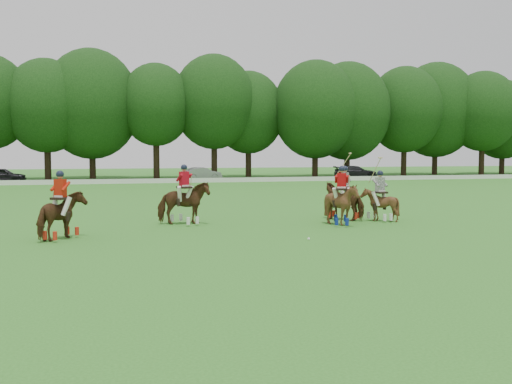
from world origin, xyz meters
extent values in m
plane|color=#2E7020|center=(0.00, 0.00, 0.00)|extent=(180.00, 180.00, 0.00)
cylinder|color=black|center=(-11.63, 48.49, 2.32)|extent=(0.70, 0.70, 4.64)
ellipsoid|color=black|center=(-11.63, 48.49, 7.95)|extent=(8.80, 8.80, 10.13)
cylinder|color=black|center=(-6.99, 49.52, 2.16)|extent=(0.70, 0.70, 4.31)
ellipsoid|color=black|center=(-6.99, 49.52, 8.31)|extent=(10.67, 10.67, 12.27)
cylinder|color=black|center=(-0.04, 48.00, 2.62)|extent=(0.70, 0.70, 5.24)
ellipsoid|color=black|center=(-0.04, 48.00, 8.26)|extent=(8.06, 8.06, 9.26)
cylinder|color=black|center=(6.63, 48.24, 2.59)|extent=(0.70, 0.70, 5.19)
ellipsoid|color=black|center=(6.63, 48.24, 8.75)|extent=(9.50, 9.50, 10.92)
cylinder|color=black|center=(11.06, 49.62, 2.24)|extent=(0.70, 0.70, 4.48)
ellipsoid|color=black|center=(11.06, 49.62, 7.71)|extent=(8.60, 8.60, 9.89)
cylinder|color=black|center=(18.54, 46.82, 2.11)|extent=(0.70, 0.70, 4.21)
ellipsoid|color=black|center=(18.54, 46.82, 8.00)|extent=(10.11, 10.11, 11.63)
cylinder|color=black|center=(23.25, 48.17, 2.03)|extent=(0.70, 0.70, 4.07)
ellipsoid|color=black|center=(23.25, 48.17, 7.99)|extent=(10.46, 10.46, 12.03)
cylinder|color=black|center=(31.16, 48.38, 2.40)|extent=(0.70, 0.70, 4.79)
ellipsoid|color=black|center=(31.16, 48.38, 8.35)|extent=(9.47, 9.47, 10.89)
cylinder|color=black|center=(36.59, 49.92, 2.22)|extent=(0.70, 0.70, 4.44)
ellipsoid|color=black|center=(36.59, 49.92, 8.51)|extent=(10.84, 10.84, 12.47)
cylinder|color=black|center=(41.42, 46.74, 2.43)|extent=(0.70, 0.70, 4.86)
ellipsoid|color=black|center=(41.42, 46.74, 8.21)|extent=(8.94, 8.94, 10.28)
cylinder|color=black|center=(46.86, 49.73, 1.95)|extent=(0.70, 0.70, 3.90)
ellipsoid|color=black|center=(46.86, 49.73, 7.38)|extent=(9.29, 9.29, 10.68)
cube|color=white|center=(0.00, 38.00, 0.22)|extent=(120.00, 0.10, 0.44)
imported|color=black|center=(-15.23, 42.50, 0.73)|extent=(4.35, 1.91, 1.46)
imported|color=gray|center=(4.19, 42.50, 0.69)|extent=(4.41, 2.50, 1.37)
imported|color=black|center=(21.82, 42.50, 0.71)|extent=(5.20, 2.92, 1.42)
imported|color=#442112|center=(-7.16, 3.07, 0.80)|extent=(1.76, 2.06, 1.60)
cube|color=black|center=(-7.16, 3.07, 1.39)|extent=(0.67, 0.71, 0.08)
cylinder|color=tan|center=(-7.41, 3.23, 1.31)|extent=(0.14, 0.19, 1.29)
imported|color=#442112|center=(-2.62, 6.03, 0.87)|extent=(2.17, 2.04, 1.74)
cube|color=black|center=(-2.62, 6.03, 1.51)|extent=(0.63, 0.69, 0.08)
cylinder|color=tan|center=(-2.35, 6.15, 1.43)|extent=(0.11, 0.21, 1.29)
imported|color=#442112|center=(3.42, 4.14, 0.84)|extent=(1.82, 1.92, 1.68)
cube|color=black|center=(3.42, 4.14, 1.46)|extent=(0.61, 0.68, 0.08)
cylinder|color=tan|center=(3.70, 4.04, 1.38)|extent=(0.10, 0.21, 1.29)
imported|color=#442112|center=(4.33, 5.87, 0.81)|extent=(1.97, 2.00, 1.63)
cube|color=black|center=(4.33, 5.87, 1.41)|extent=(0.70, 0.71, 0.08)
cylinder|color=tan|center=(4.11, 5.67, 2.33)|extent=(0.55, 0.58, 1.08)
imported|color=#442112|center=(5.54, 4.97, 0.71)|extent=(1.41, 1.52, 1.42)
cube|color=black|center=(5.54, 4.97, 1.23)|extent=(0.56, 0.65, 0.08)
cylinder|color=tan|center=(5.24, 4.90, 2.15)|extent=(0.21, 0.76, 1.08)
sphere|color=white|center=(0.81, 0.81, 0.04)|extent=(0.09, 0.09, 0.09)
camera|label=1|loc=(-5.74, -16.92, 2.92)|focal=40.00mm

